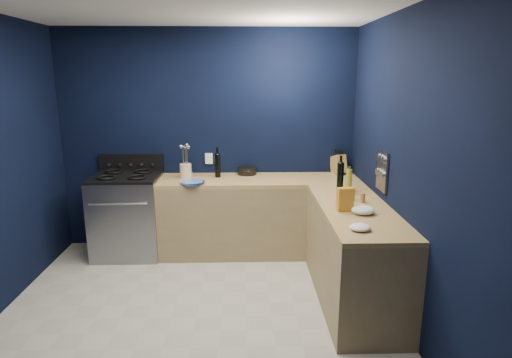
{
  "coord_description": "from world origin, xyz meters",
  "views": [
    {
      "loc": [
        0.43,
        -3.39,
        2.07
      ],
      "look_at": [
        0.55,
        1.0,
        1.0
      ],
      "focal_mm": 30.18,
      "sensor_mm": 36.0,
      "label": 1
    }
  ],
  "objects_px": {
    "plate_stack": "(192,183)",
    "knife_block": "(338,165)",
    "utensil_crock": "(186,171)",
    "gas_range": "(128,216)",
    "crouton_bag": "(345,199)"
  },
  "relations": [
    {
      "from": "crouton_bag",
      "to": "utensil_crock",
      "type": "bearing_deg",
      "value": 131.57
    },
    {
      "from": "plate_stack",
      "to": "knife_block",
      "type": "height_order",
      "value": "knife_block"
    },
    {
      "from": "gas_range",
      "to": "knife_block",
      "type": "bearing_deg",
      "value": 5.79
    },
    {
      "from": "knife_block",
      "to": "crouton_bag",
      "type": "height_order",
      "value": "knife_block"
    },
    {
      "from": "gas_range",
      "to": "utensil_crock",
      "type": "height_order",
      "value": "utensil_crock"
    },
    {
      "from": "utensil_crock",
      "to": "knife_block",
      "type": "distance_m",
      "value": 1.83
    },
    {
      "from": "utensil_crock",
      "to": "knife_block",
      "type": "height_order",
      "value": "knife_block"
    },
    {
      "from": "gas_range",
      "to": "plate_stack",
      "type": "xyz_separation_m",
      "value": [
        0.78,
        -0.22,
        0.46
      ]
    },
    {
      "from": "gas_range",
      "to": "crouton_bag",
      "type": "relative_size",
      "value": 4.41
    },
    {
      "from": "knife_block",
      "to": "crouton_bag",
      "type": "distance_m",
      "value": 1.49
    },
    {
      "from": "plate_stack",
      "to": "crouton_bag",
      "type": "height_order",
      "value": "crouton_bag"
    },
    {
      "from": "gas_range",
      "to": "utensil_crock",
      "type": "relative_size",
      "value": 5.53
    },
    {
      "from": "gas_range",
      "to": "utensil_crock",
      "type": "distance_m",
      "value": 0.86
    },
    {
      "from": "gas_range",
      "to": "plate_stack",
      "type": "height_order",
      "value": "plate_stack"
    },
    {
      "from": "plate_stack",
      "to": "utensil_crock",
      "type": "bearing_deg",
      "value": 109.8
    }
  ]
}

